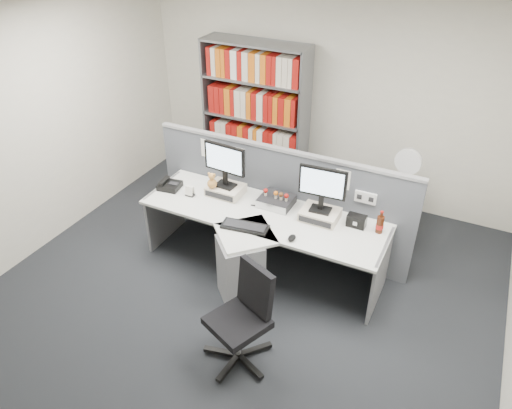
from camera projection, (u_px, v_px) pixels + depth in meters
The scene contains 21 objects.
ground at pixel (227, 314), 4.81m from camera, with size 5.50×5.50×0.00m, color #26282D.
room_shell at pixel (220, 152), 3.84m from camera, with size 5.04×5.54×2.72m.
partition at pixel (280, 199), 5.40m from camera, with size 3.00×0.08×1.27m.
desk at pixel (254, 245), 5.01m from camera, with size 2.60×1.20×0.72m.
monitor_riser_left at pixel (226, 190), 5.33m from camera, with size 0.38×0.31×0.10m.
monitor_riser_right at pixel (320, 215), 4.92m from camera, with size 0.38×0.31×0.10m.
monitor_left at pixel (225, 162), 5.14m from camera, with size 0.49×0.17×0.50m.
monitor_right at pixel (322, 186), 4.73m from camera, with size 0.48×0.17×0.49m.
desktop_pc at pixel (276, 201), 5.14m from camera, with size 0.35×0.31×0.09m.
figurines at pixel (277, 194), 5.07m from camera, with size 0.29×0.05×0.09m.
keyboard at pixel (245, 226), 4.80m from camera, with size 0.49×0.25×0.03m.
mouse at pixel (292, 238), 4.63m from camera, with size 0.07×0.11×0.04m, color black.
desk_phone at pixel (169, 185), 5.44m from camera, with size 0.26×0.24×0.10m.
desk_calendar at pixel (190, 192), 5.29m from camera, with size 0.10×0.08×0.12m.
plush_toy at pixel (212, 182), 5.22m from camera, with size 0.11×0.11×0.18m.
speaker at pixel (356, 221), 4.80m from camera, with size 0.19×0.10×0.13m, color black.
cola_bottle at pixel (380, 224), 4.70m from camera, with size 0.07×0.07×0.24m.
shelving_unit at pixel (255, 120), 6.46m from camera, with size 1.41×0.40×2.00m.
filing_cabinet at pixel (398, 214), 5.67m from camera, with size 0.45×0.61×0.70m.
desk_fan at pixel (408, 164), 5.31m from camera, with size 0.30×0.18×0.50m.
office_chair at pixel (244, 314), 4.12m from camera, with size 0.62×0.63×0.94m.
Camera 1 is at (1.79, -2.96, 3.52)m, focal length 33.94 mm.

